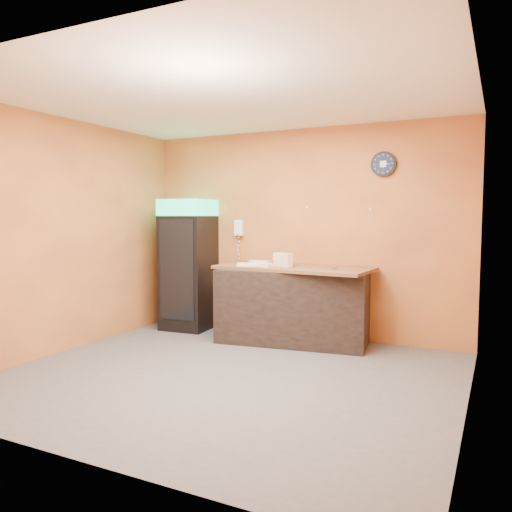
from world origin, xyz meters
The scene contains 15 objects.
floor centered at (0.00, 0.00, 0.00)m, with size 4.50×4.50×0.00m, color #47474C.
back_wall centered at (0.00, 2.00, 1.40)m, with size 4.50×0.02×2.80m, color #CE7F3A.
left_wall centered at (-2.25, 0.00, 1.40)m, with size 0.02×4.00×2.80m, color #CE7F3A.
right_wall centered at (2.25, 0.00, 1.40)m, with size 0.02×4.00×2.80m, color #CE7F3A.
ceiling centered at (0.00, 0.00, 2.80)m, with size 4.50×4.00×0.02m, color white.
beverage_cooler centered at (-1.59, 1.61, 0.91)m, with size 0.70×0.71×1.87m.
prep_counter centered at (0.08, 1.58, 0.47)m, with size 1.89×0.84×0.95m, color black.
wall_clock centered at (1.11, 1.97, 2.28)m, with size 0.31×0.06×0.31m.
wall_phone centered at (-0.92, 1.95, 1.46)m, with size 0.12×0.11×0.23m.
butcher_paper centered at (0.08, 1.58, 0.97)m, with size 1.98×0.87×0.04m, color brown.
sub_roll_stack centered at (-0.03, 1.48, 1.07)m, with size 0.29×0.20×0.17m.
wrapped_sandwich_left centered at (-0.47, 1.36, 1.01)m, with size 0.28×0.11×0.04m, color white.
wrapped_sandwich_mid centered at (-0.28, 1.39, 1.01)m, with size 0.30×0.12×0.04m, color white.
wrapped_sandwich_right centered at (-0.48, 1.72, 1.01)m, with size 0.29×0.12×0.04m, color white.
kitchen_tool centered at (0.07, 1.60, 1.01)m, with size 0.06×0.06×0.06m, color silver.
Camera 1 is at (2.46, -4.35, 1.63)m, focal length 35.00 mm.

